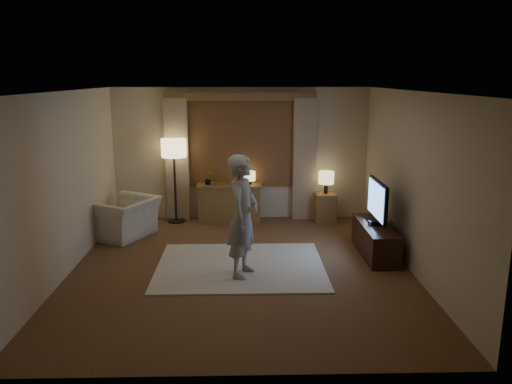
{
  "coord_description": "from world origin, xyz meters",
  "views": [
    {
      "loc": [
        0.05,
        -7.01,
        2.8
      ],
      "look_at": [
        0.24,
        0.6,
        1.03
      ],
      "focal_mm": 35.0,
      "sensor_mm": 36.0,
      "label": 1
    }
  ],
  "objects_px": {
    "side_table": "(325,207)",
    "tv_stand": "(375,240)",
    "armchair": "(124,218)",
    "sideboard": "(230,204)",
    "person": "(243,216)"
  },
  "relations": [
    {
      "from": "side_table",
      "to": "armchair",
      "type": "bearing_deg",
      "value": -166.65
    },
    {
      "from": "armchair",
      "to": "side_table",
      "type": "xyz_separation_m",
      "value": [
        3.74,
        0.89,
        -0.07
      ]
    },
    {
      "from": "sideboard",
      "to": "tv_stand",
      "type": "xyz_separation_m",
      "value": [
        2.38,
        -1.98,
        -0.1
      ]
    },
    {
      "from": "armchair",
      "to": "tv_stand",
      "type": "distance_m",
      "value": 4.36
    },
    {
      "from": "side_table",
      "to": "tv_stand",
      "type": "relative_size",
      "value": 0.4
    },
    {
      "from": "side_table",
      "to": "tv_stand",
      "type": "distance_m",
      "value": 1.99
    },
    {
      "from": "sideboard",
      "to": "armchair",
      "type": "height_order",
      "value": "sideboard"
    },
    {
      "from": "sideboard",
      "to": "armchair",
      "type": "distance_m",
      "value": 2.07
    },
    {
      "from": "side_table",
      "to": "person",
      "type": "bearing_deg",
      "value": -120.65
    },
    {
      "from": "tv_stand",
      "to": "sideboard",
      "type": "bearing_deg",
      "value": 140.23
    },
    {
      "from": "tv_stand",
      "to": "person",
      "type": "height_order",
      "value": "person"
    },
    {
      "from": "tv_stand",
      "to": "person",
      "type": "xyz_separation_m",
      "value": [
        -2.12,
        -0.8,
        0.64
      ]
    },
    {
      "from": "sideboard",
      "to": "side_table",
      "type": "xyz_separation_m",
      "value": [
        1.89,
        -0.05,
        -0.07
      ]
    },
    {
      "from": "tv_stand",
      "to": "person",
      "type": "distance_m",
      "value": 2.35
    },
    {
      "from": "side_table",
      "to": "sideboard",
      "type": "bearing_deg",
      "value": 178.48
    }
  ]
}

